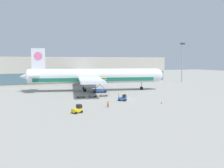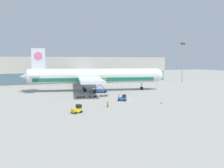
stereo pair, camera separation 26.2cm
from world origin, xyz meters
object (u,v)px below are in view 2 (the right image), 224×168
object	(u,v)px
baggage_tug_mid	(123,98)
ground_crew_far	(119,95)
light_mast	(183,59)
traffic_cone_near	(161,102)
baggage_dolly_second	(92,96)
baggage_tug_foreground	(77,109)
baggage_dolly_lead	(81,97)
ground_crew_near	(108,103)
scissor_lift_loader	(100,87)
airplane_main	(93,76)
baggage_dolly_third	(104,95)

from	to	relation	value
baggage_tug_mid	ground_crew_far	size ratio (longest dim) A/B	1.56
light_mast	traffic_cone_near	distance (m)	76.63
baggage_dolly_second	ground_crew_far	xyz separation A→B (m)	(7.25, -5.51, 0.64)
light_mast	ground_crew_far	distance (m)	72.76
baggage_tug_foreground	ground_crew_far	distance (m)	25.06
baggage_dolly_lead	baggage_dolly_second	world-z (taller)	same
baggage_tug_mid	baggage_dolly_lead	xyz separation A→B (m)	(-10.30, 10.94, -0.49)
light_mast	baggage_tug_mid	xyz separation A→B (m)	(-58.81, -47.82, -12.01)
light_mast	ground_crew_near	bearing A→B (deg)	-140.22
ground_crew_far	baggage_tug_foreground	bearing A→B (deg)	151.94
scissor_lift_loader	baggage_dolly_second	world-z (taller)	scissor_lift_loader
light_mast	airplane_main	world-z (taller)	light_mast
baggage_dolly_third	ground_crew_far	xyz separation A→B (m)	(3.06, -6.02, 0.64)
baggage_dolly_third	traffic_cone_near	world-z (taller)	traffic_cone_near
traffic_cone_near	ground_crew_near	bearing A→B (deg)	177.56
baggage_dolly_lead	ground_crew_near	world-z (taller)	ground_crew_near
baggage_dolly_lead	light_mast	bearing A→B (deg)	32.23
light_mast	baggage_tug_foreground	xyz separation A→B (m)	(-76.02, -59.77, -12.01)
baggage_tug_foreground	ground_crew_near	size ratio (longest dim) A/B	1.58
baggage_tug_mid	ground_crew_far	xyz separation A→B (m)	(0.96, 5.31, 0.16)
baggage_dolly_second	airplane_main	bearing A→B (deg)	76.18
baggage_tug_mid	baggage_dolly_second	bearing A→B (deg)	164.32
light_mast	scissor_lift_loader	distance (m)	65.29
baggage_dolly_second	ground_crew_far	distance (m)	9.13
baggage_dolly_lead	baggage_dolly_second	bearing A→B (deg)	2.41
baggage_tug_mid	baggage_dolly_third	bearing A→B (deg)	144.61
scissor_lift_loader	ground_crew_near	size ratio (longest dim) A/B	3.25
baggage_dolly_third	ground_crew_far	distance (m)	6.78
airplane_main	baggage_tug_foreground	bearing A→B (deg)	-99.83
ground_crew_far	traffic_cone_near	distance (m)	15.57
baggage_dolly_second	traffic_cone_near	distance (m)	24.13
airplane_main	ground_crew_near	bearing A→B (deg)	-88.64
light_mast	airplane_main	bearing A→B (deg)	-161.26
baggage_tug_foreground	ground_crew_far	world-z (taller)	baggage_tug_foreground
baggage_dolly_lead	traffic_cone_near	world-z (taller)	traffic_cone_near
traffic_cone_near	scissor_lift_loader	bearing A→B (deg)	105.43
baggage_tug_foreground	baggage_dolly_third	xyz separation A→B (m)	(15.12, 23.28, -0.49)
scissor_lift_loader	baggage_tug_mid	xyz separation A→B (m)	(-0.03, -21.51, -1.28)
light_mast	scissor_lift_loader	size ratio (longest dim) A/B	3.86
baggage_tug_mid	baggage_dolly_second	world-z (taller)	baggage_tug_mid
baggage_dolly_second	ground_crew_far	world-z (taller)	ground_crew_far
baggage_dolly_second	baggage_dolly_third	distance (m)	4.23
scissor_lift_loader	baggage_tug_foreground	distance (m)	37.66
airplane_main	baggage_tug_foreground	xyz separation A→B (m)	(-16.35, -39.52, -4.96)
baggage_tug_foreground	ground_crew_near	world-z (taller)	baggage_tug_foreground
baggage_tug_foreground	ground_crew_near	bearing A→B (deg)	1.69
scissor_lift_loader	ground_crew_near	distance (m)	30.31
scissor_lift_loader	ground_crew_near	bearing A→B (deg)	-92.54
baggage_tug_foreground	traffic_cone_near	distance (m)	25.75
airplane_main	traffic_cone_near	size ratio (longest dim) A/B	74.90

